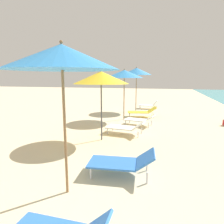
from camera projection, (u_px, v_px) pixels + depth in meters
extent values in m
cylinder|color=olive|center=(65.00, 134.00, 3.57)|extent=(0.05, 0.05, 2.30)
cone|color=#338CD8|center=(62.00, 57.00, 3.33)|extent=(2.00, 2.00, 0.43)
sphere|color=olive|center=(61.00, 42.00, 3.29)|extent=(0.06, 0.06, 0.06)
cube|color=blue|center=(113.00, 163.00, 4.42)|extent=(1.15, 0.80, 0.04)
cube|color=blue|center=(146.00, 158.00, 4.28)|extent=(0.47, 0.72, 0.31)
cylinder|color=silver|center=(91.00, 173.00, 4.24)|extent=(0.04, 0.04, 0.25)
cylinder|color=silver|center=(97.00, 162.00, 4.80)|extent=(0.04, 0.04, 0.25)
cylinder|color=silver|center=(147.00, 178.00, 4.04)|extent=(0.04, 0.04, 0.25)
cylinder|color=silver|center=(147.00, 166.00, 4.61)|extent=(0.04, 0.04, 0.25)
cylinder|color=silver|center=(33.00, 224.00, 2.79)|extent=(0.04, 0.04, 0.22)
cylinder|color=#4C4C51|center=(101.00, 112.00, 6.77)|extent=(0.05, 0.05, 1.96)
cone|color=yellow|center=(101.00, 78.00, 6.56)|extent=(1.89, 1.89, 0.42)
sphere|color=#4C4C51|center=(101.00, 70.00, 6.52)|extent=(0.06, 0.06, 0.06)
cube|color=white|center=(121.00, 127.00, 7.68)|extent=(1.15, 0.77, 0.04)
cube|color=white|center=(139.00, 125.00, 7.39)|extent=(0.47, 0.70, 0.30)
cylinder|color=silver|center=(108.00, 131.00, 7.61)|extent=(0.04, 0.04, 0.23)
cylinder|color=silver|center=(113.00, 128.00, 8.12)|extent=(0.04, 0.04, 0.23)
cylinder|color=silver|center=(138.00, 135.00, 7.17)|extent=(0.04, 0.04, 0.23)
cylinder|color=silver|center=(142.00, 131.00, 7.68)|extent=(0.04, 0.04, 0.23)
cylinder|color=olive|center=(124.00, 99.00, 10.15)|extent=(0.05, 0.05, 2.15)
cone|color=#338CD8|center=(124.00, 74.00, 9.93)|extent=(1.95, 1.95, 0.40)
sphere|color=olive|center=(124.00, 69.00, 9.89)|extent=(0.06, 0.06, 0.06)
cube|color=yellow|center=(138.00, 112.00, 10.95)|extent=(1.26, 0.87, 0.04)
cube|color=yellow|center=(152.00, 109.00, 10.88)|extent=(0.55, 0.71, 0.31)
cylinder|color=silver|center=(130.00, 115.00, 10.73)|extent=(0.04, 0.04, 0.25)
cylinder|color=silver|center=(129.00, 114.00, 11.26)|extent=(0.04, 0.04, 0.25)
cylinder|color=silver|center=(154.00, 116.00, 10.67)|extent=(0.04, 0.04, 0.25)
cylinder|color=silver|center=(152.00, 114.00, 11.19)|extent=(0.04, 0.04, 0.25)
cube|color=white|center=(136.00, 120.00, 9.06)|extent=(1.08, 0.80, 0.04)
cube|color=white|center=(150.00, 118.00, 8.75)|extent=(0.48, 0.69, 0.25)
cylinder|color=silver|center=(125.00, 123.00, 9.01)|extent=(0.04, 0.04, 0.23)
cylinder|color=silver|center=(130.00, 121.00, 9.49)|extent=(0.04, 0.04, 0.23)
cylinder|color=silver|center=(148.00, 125.00, 8.55)|extent=(0.04, 0.04, 0.23)
cylinder|color=silver|center=(152.00, 123.00, 9.03)|extent=(0.04, 0.04, 0.23)
cylinder|color=olive|center=(136.00, 93.00, 12.69)|extent=(0.05, 0.05, 2.34)
cone|color=#338CD8|center=(137.00, 71.00, 12.45)|extent=(1.92, 1.92, 0.45)
sphere|color=olive|center=(137.00, 67.00, 12.41)|extent=(0.06, 0.06, 0.06)
cube|color=white|center=(146.00, 105.00, 13.84)|extent=(1.01, 0.63, 0.04)
cube|color=white|center=(155.00, 103.00, 13.63)|extent=(0.31, 0.63, 0.36)
cylinder|color=silver|center=(140.00, 107.00, 13.72)|extent=(0.04, 0.04, 0.22)
cylinder|color=silver|center=(141.00, 106.00, 14.22)|extent=(0.04, 0.04, 0.22)
cylinder|color=silver|center=(156.00, 108.00, 13.42)|extent=(0.04, 0.04, 0.22)
cylinder|color=silver|center=(156.00, 107.00, 13.92)|extent=(0.04, 0.04, 0.22)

